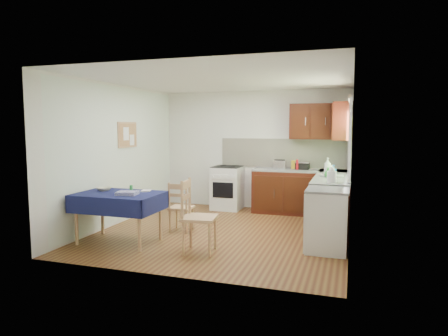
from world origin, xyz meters
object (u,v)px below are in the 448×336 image
(dining_table, at_px, (119,200))
(chair_near, at_px, (196,214))
(sandwich_press, at_px, (302,165))
(toaster, at_px, (280,165))
(kettle, at_px, (332,176))
(dish_rack, at_px, (332,175))
(chair_far, at_px, (180,205))

(dining_table, bearing_deg, chair_near, 3.13)
(dining_table, bearing_deg, sandwich_press, 57.46)
(chair_near, bearing_deg, toaster, -19.57)
(sandwich_press, height_order, kettle, kettle)
(kettle, bearing_deg, chair_near, -146.41)
(toaster, xyz_separation_m, dish_rack, (1.07, -0.93, -0.07))
(sandwich_press, height_order, dish_rack, dish_rack)
(sandwich_press, relative_size, dish_rack, 0.69)
(dining_table, relative_size, sandwich_press, 4.65)
(sandwich_press, bearing_deg, kettle, -65.83)
(dining_table, relative_size, dish_rack, 3.19)
(toaster, bearing_deg, dish_rack, -24.06)
(chair_near, relative_size, sandwich_press, 3.82)
(dining_table, xyz_separation_m, kettle, (3.04, 1.08, 0.36))
(chair_far, distance_m, sandwich_press, 2.75)
(toaster, bearing_deg, kettle, -40.56)
(chair_far, xyz_separation_m, toaster, (1.31, 1.96, 0.54))
(chair_near, height_order, dish_rack, dish_rack)
(toaster, bearing_deg, dining_table, -107.55)
(dish_rack, bearing_deg, chair_near, -150.44)
(sandwich_press, distance_m, kettle, 1.93)
(kettle, bearing_deg, toaster, 122.41)
(dish_rack, relative_size, kettle, 1.65)
(dining_table, distance_m, chair_near, 1.29)
(dining_table, bearing_deg, kettle, 26.52)
(dining_table, height_order, kettle, kettle)
(sandwich_press, distance_m, dish_rack, 1.20)
(chair_far, bearing_deg, dish_rack, -159.83)
(toaster, relative_size, sandwich_press, 0.93)
(chair_far, distance_m, dish_rack, 2.64)
(chair_near, height_order, toaster, toaster)
(dish_rack, distance_m, kettle, 0.80)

